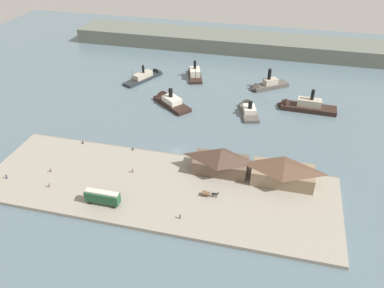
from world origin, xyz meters
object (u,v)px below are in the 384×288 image
Objects in this scene: pedestrian_walking_west at (6,176)px; mooring_post_east at (83,142)px; ferry_approaching_east at (266,85)px; ferry_outer_harbor at (195,73)px; horse_cart at (209,194)px; pedestrian_walking_east at (51,170)px; mooring_post_west at (133,149)px; pedestrian_near_west_shed at (132,170)px; ferry_departing_north at (147,76)px; pedestrian_near_cart at (180,216)px; ferry_shed_east_terminal at (283,172)px; ferry_approaching_west at (302,106)px; ferry_mid_harbor at (168,100)px; street_tram at (102,197)px; ferry_moored_west at (248,109)px; pedestrian_near_east_shed at (49,185)px; ferry_shed_west_terminal at (221,160)px.

mooring_post_east is (13.94, 24.43, -0.37)m from pedestrian_walking_west.
ferry_approaching_east reaches higher than ferry_outer_harbor.
pedestrian_walking_west is at bearing -173.51° from horse_cart.
mooring_post_west is at bearing 40.63° from pedestrian_walking_east.
pedestrian_walking_east is 26.69m from pedestrian_near_west_shed.
pedestrian_near_cart is at bearing -65.34° from ferry_departing_north.
ferry_shed_east_terminal is 71.06m from ferry_approaching_east.
horse_cart is at bearing -73.61° from ferry_outer_harbor.
ferry_approaching_west is at bearing -24.00° from ferry_outer_harbor.
ferry_departing_north is at bearing 135.30° from ferry_shed_east_terminal.
ferry_approaching_west reaches higher than pedestrian_walking_east.
ferry_shed_east_terminal is at bearing -41.27° from ferry_mid_harbor.
pedestrian_walking_west is at bearing 176.12° from pedestrian_near_cart.
ferry_approaching_west reaches higher than pedestrian_near_cart.
street_tram is 6.72× the size of pedestrian_walking_east.
ferry_approaching_west is at bearing 18.31° from ferry_moored_west.
pedestrian_near_west_shed reaches higher than mooring_post_east.
ferry_shed_east_terminal is 1.05× the size of ferry_approaching_east.
ferry_approaching_east is (74.04, 89.91, -0.42)m from pedestrian_walking_west.
pedestrian_near_east_shed is (15.47, -0.57, -0.05)m from pedestrian_walking_west.
ferry_departing_north is (16.12, 87.89, -0.81)m from pedestrian_walking_west.
ferry_approaching_east reaches higher than ferry_shed_west_terminal.
mooring_post_west is 1.00× the size of mooring_post_east.
ferry_departing_north is (-48.10, 80.58, -0.92)m from horse_cart.
ferry_outer_harbor is at bearing 71.33° from mooring_post_east.
mooring_post_east is at bearing 93.50° from pedestrian_near_east_shed.
ferry_departing_north is at bearing 114.66° from pedestrian_near_cart.
ferry_shed_east_terminal reaches higher than ferry_departing_north.
ferry_mid_harbor is at bearing 138.73° from ferry_shed_east_terminal.
ferry_approaching_west reaches higher than pedestrian_walking_west.
ferry_shed_west_terminal is 70.10m from ferry_approaching_east.
ferry_shed_west_terminal is 19.69× the size of mooring_post_east.
pedestrian_near_west_shed is (-47.30, -7.09, -2.85)m from ferry_shed_east_terminal.
ferry_outer_harbor is 0.75× the size of ferry_approaching_west.
mooring_post_west is 39.69m from ferry_mid_harbor.
pedestrian_near_east_shed is at bearing -86.50° from mooring_post_east.
horse_cart is at bearing -149.01° from ferry_shed_east_terminal.
pedestrian_walking_west is at bearing -150.92° from pedestrian_walking_east.
ferry_shed_west_terminal is 0.71× the size of ferry_approaching_west.
ferry_moored_west is at bearing 43.67° from pedestrian_walking_west.
pedestrian_walking_west is 0.07× the size of ferry_approaching_west.
pedestrian_walking_east is 13.37m from pedestrian_walking_west.
ferry_shed_east_terminal is at bearing 13.10° from pedestrian_walking_west.
ferry_mid_harbor is 0.82× the size of ferry_approaching_west.
pedestrian_walking_east is 0.07× the size of ferry_departing_north.
ferry_mid_harbor reaches higher than pedestrian_near_east_shed.
pedestrian_walking_west is at bearing -162.54° from ferry_shed_west_terminal.
ferry_shed_east_terminal is 11.58× the size of pedestrian_near_cart.
ferry_moored_west reaches higher than pedestrian_near_cart.
ferry_outer_harbor is 23.46m from ferry_departing_north.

